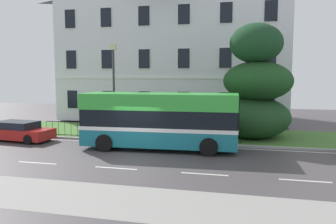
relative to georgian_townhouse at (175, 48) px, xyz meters
name	(u,v)px	position (x,y,z in m)	size (l,w,h in m)	color
ground_plane	(137,153)	(1.06, -14.57, -6.68)	(60.00, 56.00, 0.18)	#464043
georgian_townhouse	(175,48)	(0.00, 0.00, 0.00)	(20.23, 8.94, 13.03)	silver
iron_verge_railing	(137,131)	(0.00, -11.38, -6.04)	(12.86, 0.04, 0.97)	black
evergreen_tree	(255,91)	(7.16, -8.90, -3.55)	(5.00, 4.97, 7.40)	#423328
single_decker_bus	(160,120)	(1.99, -13.32, -5.01)	(8.75, 2.86, 3.15)	#186E7E
parked_hatchback_01	(20,131)	(-7.32, -12.94, -6.06)	(4.30, 2.18, 1.23)	red
street_lamp_post	(114,84)	(-1.69, -10.96, -3.07)	(0.36, 0.24, 5.99)	#333338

